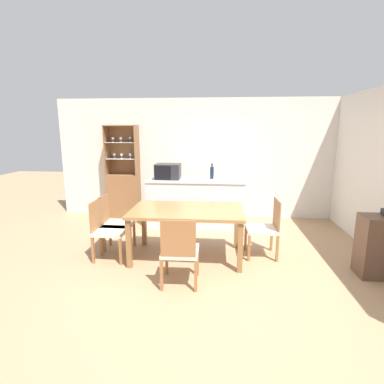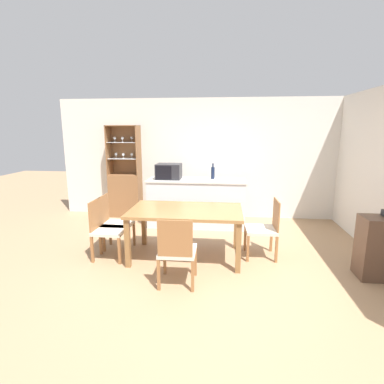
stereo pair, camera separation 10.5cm
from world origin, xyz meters
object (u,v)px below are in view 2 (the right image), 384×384
at_px(dining_chair_head_near, 177,251).
at_px(dining_chair_side_right_far, 264,228).
at_px(dining_chair_side_left_near, 107,229).
at_px(wine_bottle, 213,173).
at_px(display_cabinet, 126,189).
at_px(dining_chair_side_left_far, 114,223).
at_px(side_cabinet, 382,248).
at_px(dining_table, 186,215).
at_px(microwave, 169,171).

height_order(dining_chair_head_near, dining_chair_side_right_far, same).
xyz_separation_m(dining_chair_side_left_near, wine_bottle, (1.49, 1.80, 0.62)).
xyz_separation_m(display_cabinet, dining_chair_side_right_far, (2.78, -1.91, -0.17)).
relative_size(dining_chair_side_left_far, side_cabinet, 1.09).
bearing_deg(side_cabinet, dining_chair_side_left_near, 176.69).
bearing_deg(display_cabinet, wine_bottle, -11.90).
relative_size(dining_chair_side_right_far, dining_chair_side_left_far, 1.00).
bearing_deg(dining_table, dining_chair_head_near, -89.93).
height_order(dining_table, dining_chair_side_left_near, dining_chair_side_left_near).
bearing_deg(display_cabinet, dining_chair_head_near, -60.78).
xyz_separation_m(display_cabinet, dining_chair_side_left_far, (0.45, -1.91, -0.17)).
distance_m(microwave, wine_bottle, 0.87).
relative_size(dining_table, dining_chair_side_left_far, 1.85).
bearing_deg(dining_chair_side_left_near, dining_chair_head_near, 60.36).
relative_size(display_cabinet, dining_chair_side_left_near, 2.23).
bearing_deg(dining_chair_side_left_far, microwave, 155.19).
bearing_deg(side_cabinet, dining_chair_side_right_far, 160.24).
xyz_separation_m(dining_table, dining_chair_head_near, (0.00, -0.83, -0.22)).
bearing_deg(dining_chair_side_left_near, microwave, 160.50).
xyz_separation_m(dining_chair_side_right_far, side_cabinet, (1.43, -0.51, -0.04)).
height_order(display_cabinet, dining_chair_side_left_near, display_cabinet).
height_order(dining_chair_head_near, dining_chair_side_left_far, same).
bearing_deg(microwave, dining_table, -70.68).
height_order(dining_table, dining_chair_side_right_far, dining_chair_side_right_far).
distance_m(dining_chair_head_near, dining_chair_side_right_far, 1.53).
distance_m(dining_chair_side_right_far, microwave, 2.30).
bearing_deg(microwave, dining_chair_side_right_far, -39.25).
bearing_deg(microwave, dining_chair_side_left_near, -110.31).
bearing_deg(dining_chair_side_left_far, display_cabinet, -167.50).
relative_size(dining_chair_side_right_far, wine_bottle, 2.88).
bearing_deg(dining_chair_side_left_far, wine_bottle, 134.58).
bearing_deg(side_cabinet, dining_table, 172.02).
bearing_deg(dining_chair_side_right_far, microwave, 48.69).
relative_size(dining_table, side_cabinet, 2.02).
height_order(dining_chair_head_near, side_cabinet, dining_chair_head_near).
relative_size(display_cabinet, microwave, 4.11).
height_order(microwave, wine_bottle, wine_bottle).
bearing_deg(dining_chair_head_near, dining_chair_side_left_far, 138.88).
distance_m(dining_chair_side_right_far, wine_bottle, 1.83).
height_order(dining_table, dining_chair_head_near, dining_chair_head_near).
height_order(dining_chair_side_left_far, side_cabinet, dining_chair_side_left_far).
xyz_separation_m(dining_chair_side_left_far, side_cabinet, (3.76, -0.51, -0.04)).
bearing_deg(microwave, wine_bottle, 6.94).
relative_size(dining_chair_side_left_near, side_cabinet, 1.09).
relative_size(dining_table, microwave, 3.41).
relative_size(dining_chair_side_right_far, microwave, 1.84).
relative_size(display_cabinet, dining_chair_side_left_far, 2.23).
height_order(wine_bottle, side_cabinet, wine_bottle).
bearing_deg(dining_chair_side_right_far, dining_table, 95.19).
bearing_deg(dining_chair_side_left_near, wine_bottle, 141.16).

